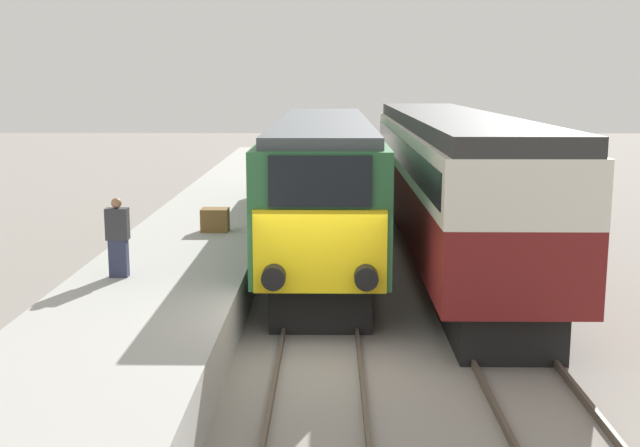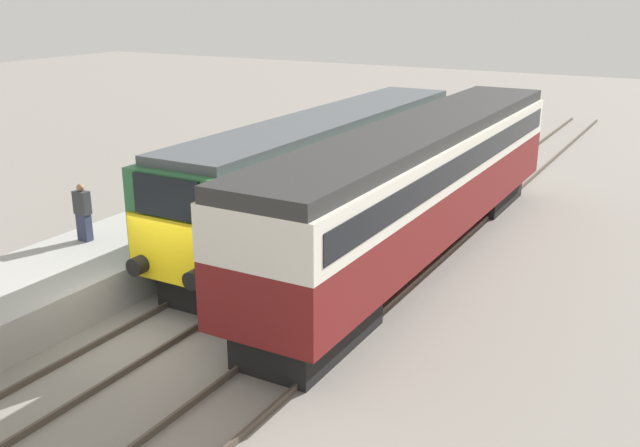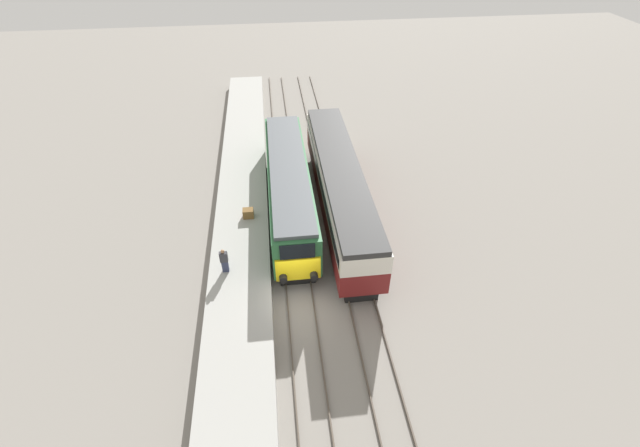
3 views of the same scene
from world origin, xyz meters
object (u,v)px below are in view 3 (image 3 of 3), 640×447
at_px(locomotive, 289,186).
at_px(passenger_carriage, 340,185).
at_px(luggage_crate, 248,213).
at_px(person_on_platform, 224,261).

xyz_separation_m(locomotive, passenger_carriage, (3.40, -0.59, 0.25)).
distance_m(passenger_carriage, luggage_crate, 6.39).
distance_m(passenger_carriage, person_on_platform, 9.50).
xyz_separation_m(passenger_carriage, person_on_platform, (-7.46, -5.86, -0.63)).
relative_size(locomotive, person_on_platform, 9.72).
bearing_deg(person_on_platform, passenger_carriage, 38.15).
height_order(locomotive, luggage_crate, locomotive).
bearing_deg(locomotive, passenger_carriage, -9.84).
bearing_deg(passenger_carriage, locomotive, 170.16).
distance_m(locomotive, passenger_carriage, 3.46).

